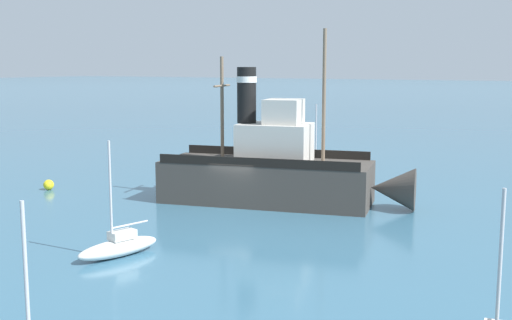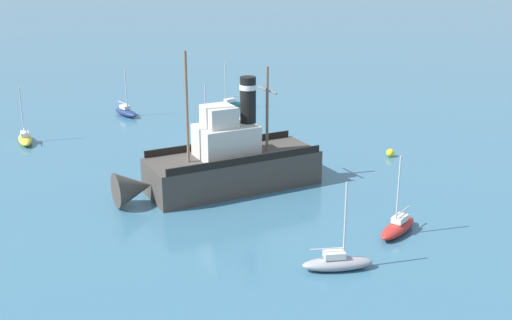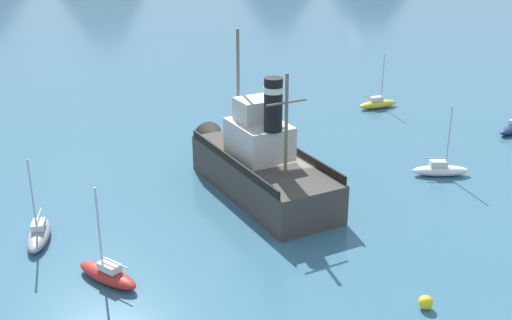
{
  "view_description": "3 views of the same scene",
  "coord_description": "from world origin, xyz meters",
  "px_view_note": "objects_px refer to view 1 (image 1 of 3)",
  "views": [
    {
      "loc": [
        30.48,
        18.17,
        7.95
      ],
      "look_at": [
        -1.98,
        0.08,
        2.4
      ],
      "focal_mm": 45.0,
      "sensor_mm": 36.0,
      "label": 1
    },
    {
      "loc": [
        -43.28,
        10.31,
        16.04
      ],
      "look_at": [
        -2.95,
        -0.47,
        2.28
      ],
      "focal_mm": 45.0,
      "sensor_mm": 36.0,
      "label": 2
    },
    {
      "loc": [
        -12.27,
        -34.44,
        16.94
      ],
      "look_at": [
        -2.51,
        -0.1,
        2.78
      ],
      "focal_mm": 45.0,
      "sensor_mm": 36.0,
      "label": 3
    }
  ],
  "objects_px": {
    "sailboat_red": "(241,162)",
    "sailboat_grey": "(319,162)",
    "old_tugboat": "(277,172)",
    "mooring_buoy": "(49,185)",
    "sailboat_white": "(119,246)"
  },
  "relations": [
    {
      "from": "sailboat_red",
      "to": "sailboat_grey",
      "type": "distance_m",
      "value": 6.13
    },
    {
      "from": "old_tugboat",
      "to": "sailboat_red",
      "type": "height_order",
      "value": "old_tugboat"
    },
    {
      "from": "old_tugboat",
      "to": "mooring_buoy",
      "type": "relative_size",
      "value": 22.43
    },
    {
      "from": "old_tugboat",
      "to": "sailboat_white",
      "type": "bearing_deg",
      "value": -4.47
    },
    {
      "from": "sailboat_white",
      "to": "mooring_buoy",
      "type": "xyz_separation_m",
      "value": [
        -8.82,
        -13.53,
        -0.1
      ]
    },
    {
      "from": "mooring_buoy",
      "to": "sailboat_grey",
      "type": "bearing_deg",
      "value": 146.11
    },
    {
      "from": "sailboat_white",
      "to": "sailboat_grey",
      "type": "bearing_deg",
      "value": -175.26
    },
    {
      "from": "sailboat_white",
      "to": "mooring_buoy",
      "type": "height_order",
      "value": "sailboat_white"
    },
    {
      "from": "old_tugboat",
      "to": "mooring_buoy",
      "type": "height_order",
      "value": "old_tugboat"
    },
    {
      "from": "sailboat_white",
      "to": "mooring_buoy",
      "type": "bearing_deg",
      "value": -123.11
    },
    {
      "from": "mooring_buoy",
      "to": "sailboat_red",
      "type": "bearing_deg",
      "value": 155.44
    },
    {
      "from": "sailboat_grey",
      "to": "mooring_buoy",
      "type": "bearing_deg",
      "value": -33.89
    },
    {
      "from": "sailboat_red",
      "to": "old_tugboat",
      "type": "bearing_deg",
      "value": 39.74
    },
    {
      "from": "old_tugboat",
      "to": "sailboat_red",
      "type": "relative_size",
      "value": 3.02
    },
    {
      "from": "sailboat_red",
      "to": "mooring_buoy",
      "type": "xyz_separation_m",
      "value": [
        13.64,
        -6.23,
        -0.1
      ]
    }
  ]
}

